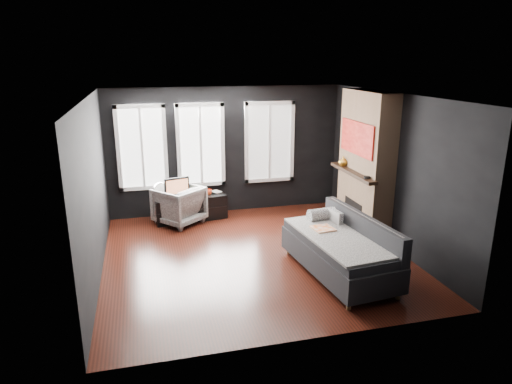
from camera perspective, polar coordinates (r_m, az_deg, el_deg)
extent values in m
plane|color=black|center=(7.90, -0.17, -7.98)|extent=(5.00, 5.00, 0.00)
plane|color=white|center=(7.21, -0.19, 11.94)|extent=(5.00, 5.00, 0.00)
cube|color=black|center=(9.83, -3.74, 5.17)|extent=(5.00, 0.02, 2.70)
cube|color=black|center=(7.27, -19.65, 0.19)|extent=(0.02, 5.00, 2.70)
cube|color=black|center=(8.39, 16.64, 2.55)|extent=(0.02, 5.00, 2.70)
cube|color=gray|center=(7.68, 9.87, -3.55)|extent=(0.13, 0.37, 0.36)
imported|color=white|center=(9.39, -9.62, -1.39)|extent=(1.13, 1.13, 0.85)
imported|color=red|center=(9.60, -5.93, 0.10)|extent=(0.15, 0.12, 0.14)
imported|color=tan|center=(9.71, -5.41, 0.55)|extent=(0.15, 0.08, 0.22)
cube|color=#287128|center=(9.47, -7.61, -0.29)|extent=(0.21, 0.15, 0.11)
imported|color=gold|center=(9.09, 10.84, 3.80)|extent=(0.23, 0.24, 0.18)
cylinder|color=black|center=(8.24, 13.71, 1.79)|extent=(0.12, 0.12, 0.04)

